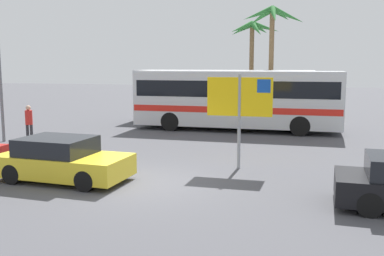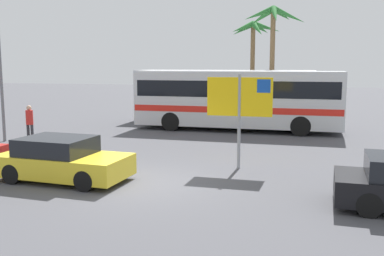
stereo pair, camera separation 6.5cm
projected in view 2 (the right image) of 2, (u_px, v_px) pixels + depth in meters
The scene contains 8 objects.
ground at pixel (143, 183), 13.15m from camera, with size 120.00×120.00×0.00m, color #4C4C51.
bus_front_coach at pixel (237, 97), 23.57m from camera, with size 10.87×2.67×3.17m.
bus_rear_coach at pixel (224, 93), 27.16m from camera, with size 10.87×2.67×3.17m.
ferry_sign at pixel (241, 101), 14.70m from camera, with size 2.20×0.11×3.20m.
car_yellow at pixel (62, 160), 13.42m from camera, with size 4.08×2.08×1.32m.
pedestrian_by_bus at pixel (30, 121), 19.93m from camera, with size 0.32×0.32×1.70m.
palm_tree_seaside at pixel (254, 39), 31.30m from camera, with size 3.70×3.52×6.59m.
palm_tree_inland at pixel (273, 28), 28.56m from camera, with size 3.98×4.12×7.30m.
Camera 2 is at (4.77, -11.94, 3.52)m, focal length 41.18 mm.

